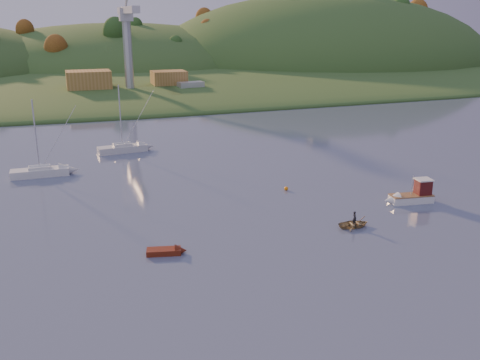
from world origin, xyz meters
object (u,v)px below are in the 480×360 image
object	(u,v)px
sailboat_near	(122,148)
red_tender	(172,251)
canoe	(354,224)
sailboat_far	(40,171)
fishing_boat	(408,196)

from	to	relation	value
sailboat_near	red_tender	xyz separation A→B (m)	(-0.40, -39.56, -0.44)
canoe	red_tender	world-z (taller)	red_tender
canoe	red_tender	distance (m)	18.89
sailboat_near	sailboat_far	world-z (taller)	sailboat_near
sailboat_near	red_tender	distance (m)	39.56
sailboat_near	fishing_boat	bearing A→B (deg)	-57.40
sailboat_near	red_tender	world-z (taller)	sailboat_near
sailboat_near	sailboat_far	distance (m)	15.54
fishing_boat	sailboat_far	size ratio (longest dim) A/B	0.58
sailboat_far	canoe	distance (m)	42.44
fishing_boat	sailboat_near	bearing A→B (deg)	-43.69
sailboat_far	red_tender	bearing A→B (deg)	-68.79
sailboat_far	canoe	bearing A→B (deg)	-44.16
sailboat_near	canoe	size ratio (longest dim) A/B	3.33
sailboat_near	red_tender	bearing A→B (deg)	-97.02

